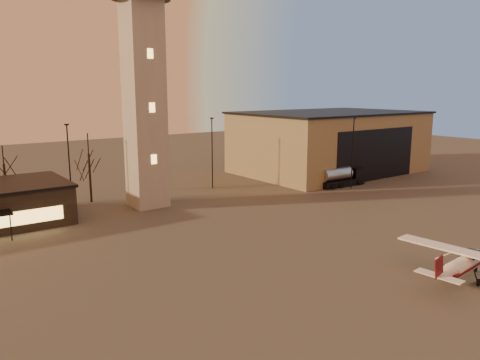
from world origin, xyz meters
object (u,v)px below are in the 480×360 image
(control_tower, at_px, (143,69))
(fuel_truck, at_px, (341,179))
(hangar, at_px, (329,142))
(cessna_front, at_px, (465,266))

(control_tower, relative_size, fuel_truck, 4.21)
(control_tower, distance_m, hangar, 37.90)
(hangar, bearing_deg, control_tower, -173.69)
(control_tower, bearing_deg, cessna_front, -75.10)
(cessna_front, bearing_deg, fuel_truck, 51.10)
(hangar, xyz_separation_m, fuel_truck, (-7.91, -9.97, -4.04))
(cessna_front, bearing_deg, control_tower, 99.00)
(fuel_truck, bearing_deg, hangar, 54.72)
(cessna_front, xyz_separation_m, fuel_truck, (18.79, 28.94, 0.10))
(hangar, relative_size, fuel_truck, 3.95)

